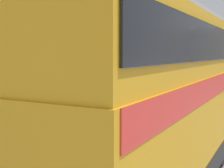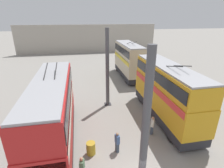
# 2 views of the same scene
# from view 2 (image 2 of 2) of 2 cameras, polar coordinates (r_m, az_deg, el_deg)

# --- Properties ---
(depot_back_wall) EXTENTS (0.50, 36.00, 7.14)m
(depot_back_wall) POSITION_cam_2_polar(r_m,az_deg,el_deg) (47.44, -7.74, 14.41)
(depot_back_wall) COLOR #A8A093
(depot_back_wall) RESTS_ON ground_plane
(support_column_near) EXTENTS (0.68, 0.68, 8.12)m
(support_column_near) POSITION_cam_2_polar(r_m,az_deg,el_deg) (8.67, 10.71, -15.91)
(support_column_near) COLOR #4C4C51
(support_column_near) RESTS_ON ground_plane
(support_column_far) EXTENTS (0.68, 0.68, 8.12)m
(support_column_far) POSITION_cam_2_polar(r_m,az_deg,el_deg) (17.96, -1.50, 4.51)
(support_column_far) COLOR #4C4C51
(support_column_far) RESTS_ON ground_plane
(bus_left_near) EXTENTS (9.87, 2.54, 5.76)m
(bus_left_near) POSITION_cam_2_polar(r_m,az_deg,el_deg) (16.61, 17.45, -1.62)
(bus_left_near) COLOR black
(bus_left_near) RESTS_ON ground_plane
(bus_left_far) EXTENTS (9.04, 2.54, 5.85)m
(bus_left_far) POSITION_cam_2_polar(r_m,az_deg,el_deg) (27.58, 5.51, 8.33)
(bus_left_far) COLOR black
(bus_left_far) RESTS_ON ground_plane
(bus_right_near) EXTENTS (10.11, 2.54, 5.79)m
(bus_right_near) POSITION_cam_2_polar(r_m,az_deg,el_deg) (13.11, -18.74, -8.09)
(bus_right_near) COLOR black
(bus_right_near) RESTS_ON ground_plane
(person_by_left_row) EXTENTS (0.48, 0.42, 1.64)m
(person_by_left_row) POSITION_cam_2_polar(r_m,az_deg,el_deg) (14.96, 13.02, -12.88)
(person_by_left_row) COLOR #384251
(person_by_left_row) RESTS_ON ground_plane
(person_aisle_midway) EXTENTS (0.46, 0.31, 1.61)m
(person_aisle_midway) POSITION_cam_2_polar(r_m,az_deg,el_deg) (12.98, 1.72, -18.35)
(person_aisle_midway) COLOR #384251
(person_aisle_midway) RESTS_ON ground_plane
(person_by_right_row) EXTENTS (0.46, 0.33, 1.66)m
(person_by_right_row) POSITION_cam_2_polar(r_m,az_deg,el_deg) (11.41, -9.69, -25.43)
(person_by_right_row) COLOR #473D33
(person_by_right_row) RESTS_ON ground_plane
(oil_drum) EXTENTS (0.66, 0.66, 0.93)m
(oil_drum) POSITION_cam_2_polar(r_m,az_deg,el_deg) (13.15, -6.89, -20.12)
(oil_drum) COLOR #B28E23
(oil_drum) RESTS_ON ground_plane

